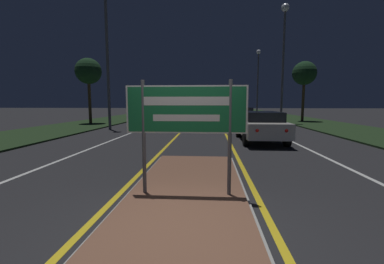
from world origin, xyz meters
name	(u,v)px	position (x,y,z in m)	size (l,w,h in m)	color
ground_plane	(177,235)	(0.00, 0.00, 0.00)	(160.00, 160.00, 0.00)	#232326
median_island	(186,196)	(0.00, 1.34, 0.04)	(2.28, 6.77, 0.10)	#999993
verge_left	(103,121)	(-9.50, 20.00, 0.04)	(5.00, 100.00, 0.08)	#1E3319
verge_right	(313,122)	(9.50, 20.00, 0.04)	(5.00, 100.00, 0.08)	#1E3319
centre_line_yellow_left	(194,119)	(-1.33, 25.00, 0.00)	(0.12, 70.00, 0.01)	gold
centre_line_yellow_right	(218,119)	(1.33, 25.00, 0.00)	(0.12, 70.00, 0.01)	gold
lane_line_white_left	(168,119)	(-4.20, 25.00, 0.00)	(0.12, 70.00, 0.01)	silver
lane_line_white_right	(244,119)	(4.20, 25.00, 0.00)	(0.12, 70.00, 0.01)	silver
edge_line_white_left	(142,119)	(-7.20, 25.00, 0.00)	(0.10, 70.00, 0.01)	silver
edge_line_white_right	(272,119)	(7.20, 25.00, 0.00)	(0.10, 70.00, 0.01)	silver
highway_sign	(186,114)	(0.00, 1.33, 1.57)	(2.18, 0.07, 2.09)	#56565B
streetlight_left_near	(107,36)	(-6.16, 13.18, 5.98)	(0.53, 0.53, 9.25)	#56565B
streetlight_right_near	(284,41)	(6.38, 18.70, 6.77)	(0.63, 0.63, 9.66)	#56565B
streetlight_right_far	(258,72)	(6.64, 31.22, 5.79)	(0.57, 0.57, 8.56)	#56565B
car_receding_0	(260,125)	(2.74, 8.66, 0.75)	(1.87, 4.64, 1.38)	silver
car_receding_1	(241,116)	(2.88, 17.27, 0.74)	(1.85, 4.41, 1.41)	silver
car_receding_2	(229,111)	(2.76, 27.99, 0.77)	(2.01, 4.84, 1.46)	maroon
car_approaching_0	(163,118)	(-2.79, 14.10, 0.74)	(1.91, 4.32, 1.43)	#B7B7BC
roadside_palm_left	(88,72)	(-9.41, 17.24, 4.26)	(2.07, 2.07, 5.27)	#4C3823
roadside_palm_right	(304,74)	(8.94, 21.01, 4.37)	(2.12, 2.12, 5.41)	#4C3823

